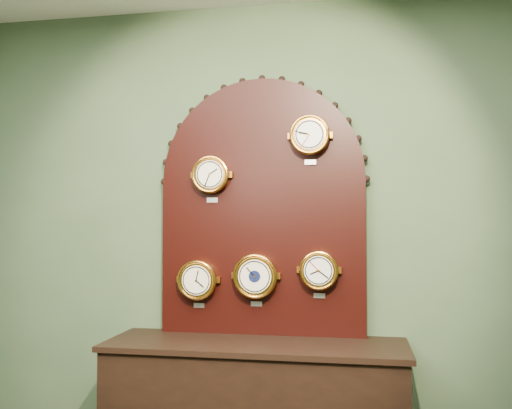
% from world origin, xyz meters
% --- Properties ---
extents(wall_back, '(4.00, 0.00, 4.00)m').
position_xyz_m(wall_back, '(0.00, 2.50, 1.40)').
color(wall_back, '#3F563B').
rests_on(wall_back, ground).
extents(display_board, '(1.26, 0.06, 1.53)m').
position_xyz_m(display_board, '(0.00, 2.45, 1.63)').
color(display_board, black).
rests_on(display_board, shop_counter).
extents(roman_clock, '(0.22, 0.08, 0.27)m').
position_xyz_m(roman_clock, '(-0.29, 2.38, 1.76)').
color(roman_clock, orange).
rests_on(roman_clock, display_board).
extents(arabic_clock, '(0.23, 0.08, 0.28)m').
position_xyz_m(arabic_clock, '(0.29, 2.38, 1.98)').
color(arabic_clock, orange).
rests_on(arabic_clock, display_board).
extents(hygrometer, '(0.23, 0.08, 0.29)m').
position_xyz_m(hygrometer, '(-0.37, 2.38, 1.14)').
color(hygrometer, orange).
rests_on(hygrometer, display_board).
extents(barometer, '(0.26, 0.08, 0.31)m').
position_xyz_m(barometer, '(-0.03, 2.38, 1.17)').
color(barometer, orange).
rests_on(barometer, display_board).
extents(tide_clock, '(0.22, 0.08, 0.27)m').
position_xyz_m(tide_clock, '(0.34, 2.38, 1.21)').
color(tide_clock, orange).
rests_on(tide_clock, display_board).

